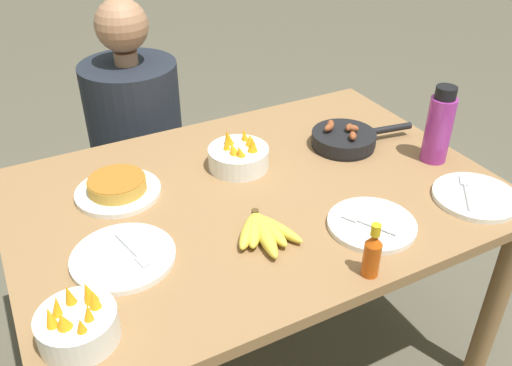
% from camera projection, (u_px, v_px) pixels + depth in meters
% --- Properties ---
extents(ground_plane, '(14.00, 14.00, 0.00)m').
position_uv_depth(ground_plane, '(256.00, 355.00, 2.05)').
color(ground_plane, '#565142').
extents(dining_table, '(1.43, 1.00, 0.75)m').
position_uv_depth(dining_table, '(256.00, 218.00, 1.69)').
color(dining_table, olive).
rests_on(dining_table, ground_plane).
extents(banana_bunch, '(0.18, 0.21, 0.04)m').
position_uv_depth(banana_bunch, '(262.00, 230.00, 1.44)').
color(banana_bunch, gold).
rests_on(banana_bunch, dining_table).
extents(skillet, '(0.37, 0.22, 0.08)m').
position_uv_depth(skillet, '(345.00, 139.00, 1.85)').
color(skillet, black).
rests_on(skillet, dining_table).
extents(frittata_plate_center, '(0.25, 0.25, 0.06)m').
position_uv_depth(frittata_plate_center, '(118.00, 188.00, 1.61)').
color(frittata_plate_center, white).
rests_on(frittata_plate_center, dining_table).
extents(empty_plate_near_front, '(0.24, 0.24, 0.02)m').
position_uv_depth(empty_plate_near_front, '(372.00, 224.00, 1.48)').
color(empty_plate_near_front, white).
rests_on(empty_plate_near_front, dining_table).
extents(empty_plate_far_left, '(0.27, 0.27, 0.02)m').
position_uv_depth(empty_plate_far_left, '(123.00, 257.00, 1.37)').
color(empty_plate_far_left, white).
rests_on(empty_plate_far_left, dining_table).
extents(empty_plate_far_right, '(0.25, 0.25, 0.02)m').
position_uv_depth(empty_plate_far_right, '(475.00, 197.00, 1.60)').
color(empty_plate_far_right, white).
rests_on(empty_plate_far_right, dining_table).
extents(fruit_bowl_mango, '(0.17, 0.17, 0.12)m').
position_uv_depth(fruit_bowl_mango, '(78.00, 324.00, 1.14)').
color(fruit_bowl_mango, white).
rests_on(fruit_bowl_mango, dining_table).
extents(fruit_bowl_citrus, '(0.19, 0.19, 0.12)m').
position_uv_depth(fruit_bowl_citrus, '(239.00, 156.00, 1.73)').
color(fruit_bowl_citrus, white).
rests_on(fruit_bowl_citrus, dining_table).
extents(water_bottle, '(0.08, 0.08, 0.26)m').
position_uv_depth(water_bottle, '(439.00, 126.00, 1.73)').
color(water_bottle, '#992D89').
rests_on(water_bottle, dining_table).
extents(hot_sauce_bottle, '(0.04, 0.04, 0.15)m').
position_uv_depth(hot_sauce_bottle, '(372.00, 253.00, 1.30)').
color(hot_sauce_bottle, '#C64C0F').
rests_on(hot_sauce_bottle, dining_table).
extents(person_figure, '(0.42, 0.42, 1.16)m').
position_uv_depth(person_figure, '(140.00, 164.00, 2.31)').
color(person_figure, black).
rests_on(person_figure, ground_plane).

